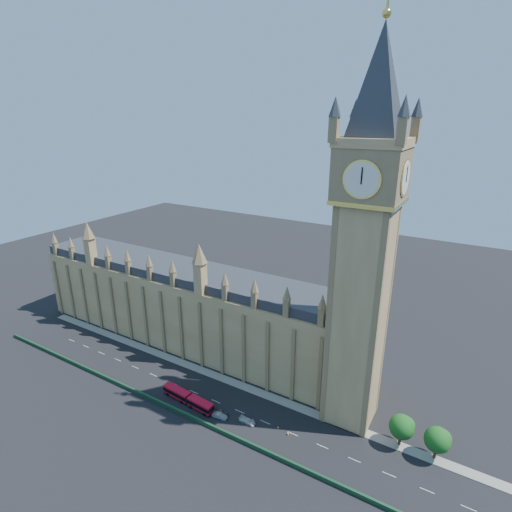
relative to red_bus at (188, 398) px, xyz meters
The scene contains 15 objects.
ground 5.30m from the red_bus, 62.79° to the left, with size 400.00×400.00×0.00m, color black.
palace_westminster 37.00m from the red_bus, 130.55° to the left, with size 120.00×20.00×28.00m.
elizabeth_tower 69.13m from the red_bus, 24.65° to the left, with size 20.59×20.59×105.00m.
bridge_parapet 5.14m from the red_bus, 62.69° to the right, with size 160.00×0.60×1.20m, color #1E4C2D.
kerb_north 14.27m from the red_bus, 80.60° to the left, with size 160.00×3.00×0.16m, color gray.
tree_east_near 56.61m from the red_bus, 14.98° to the left, with size 6.00×6.00×8.50m.
tree_east_far 64.35m from the red_bus, 13.13° to the left, with size 6.00×6.00×8.50m.
red_bus is the anchor object (origin of this frame).
car_grey 10.73m from the red_bus, ahead, with size 1.64×4.09×1.39m, color #414448.
car_silver 11.04m from the red_bus, ahead, with size 1.46×4.18×1.38m, color #93969A.
car_white 18.53m from the red_bus, ahead, with size 1.83×4.51×1.31m, color silver.
cone_a 16.64m from the red_bus, 10.52° to the left, with size 0.48×0.48×0.72m.
cone_b 26.62m from the red_bus, ahead, with size 0.45×0.45×0.64m.
cone_c 29.65m from the red_bus, ahead, with size 0.59×0.59×0.76m.
cone_d 19.58m from the red_bus, ahead, with size 0.58×0.58×0.77m.
Camera 1 is at (60.92, -74.12, 76.11)m, focal length 28.00 mm.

